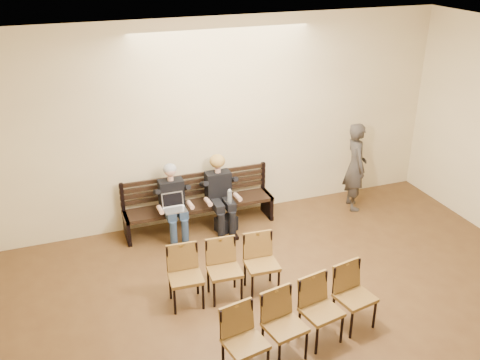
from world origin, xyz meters
The scene contains 10 objects.
room_walls centered at (0.00, 0.79, 2.54)m, with size 8.02×10.01×3.51m.
bench centered at (-0.55, 4.65, 0.23)m, with size 2.60×0.90×0.45m, color black.
seated_man centered at (-1.03, 4.53, 0.60)m, with size 0.50×0.70×1.21m, color black, non-canonical shape.
seated_woman centered at (-0.22, 4.53, 0.61)m, with size 0.52×0.72×1.21m, color black, non-canonical shape.
laptop centered at (-1.05, 4.33, 0.58)m, with size 0.35×0.28×0.26m, color silver.
water_bottle centered at (-0.13, 4.27, 0.57)m, with size 0.08×0.08×0.25m, color silver.
bag centered at (-0.16, 4.38, 0.13)m, with size 0.35×0.24×0.26m, color black.
passerby centered at (2.33, 4.39, 0.95)m, with size 0.69×0.45×1.89m, color #342F2A.
chair_row_front centered at (-0.79, 2.63, 0.43)m, with size 1.53×0.47×0.85m, color olive.
chair_row_back centered at (-0.22, 1.33, 0.43)m, with size 2.09×0.47×0.86m, color olive.
Camera 1 is at (-2.72, -3.22, 4.66)m, focal length 40.00 mm.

